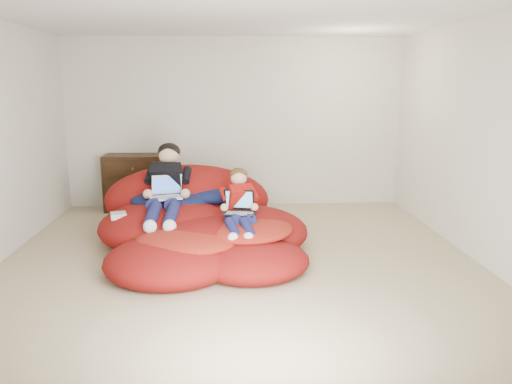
% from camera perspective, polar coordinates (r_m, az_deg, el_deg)
% --- Properties ---
extents(room_shell, '(5.10, 5.10, 2.77)m').
position_cam_1_polar(room_shell, '(5.27, -1.99, -5.51)').
color(room_shell, tan).
rests_on(room_shell, ground).
extents(dresser, '(0.91, 0.51, 0.82)m').
position_cam_1_polar(dresser, '(7.53, -13.46, 1.08)').
color(dresser, black).
rests_on(dresser, ground).
extents(beanbag_pile, '(2.43, 2.51, 0.93)m').
position_cam_1_polar(beanbag_pile, '(5.67, -6.59, -3.89)').
color(beanbag_pile, maroon).
rests_on(beanbag_pile, ground).
extents(cream_pillow, '(0.42, 0.27, 0.27)m').
position_cam_1_polar(cream_pillow, '(6.46, -9.47, 1.33)').
color(cream_pillow, white).
rests_on(cream_pillow, beanbag_pile).
extents(older_boy, '(0.40, 1.21, 0.80)m').
position_cam_1_polar(older_boy, '(5.77, -10.15, 0.93)').
color(older_boy, black).
rests_on(older_boy, beanbag_pile).
extents(younger_boy, '(0.35, 0.92, 0.61)m').
position_cam_1_polar(younger_boy, '(5.31, -1.92, -1.14)').
color(younger_boy, '#9D130D').
rests_on(younger_boy, beanbag_pile).
extents(laptop_white, '(0.39, 0.40, 0.24)m').
position_cam_1_polar(laptop_white, '(5.70, -10.23, 0.04)').
color(laptop_white, silver).
rests_on(laptop_white, older_boy).
extents(laptop_black, '(0.37, 0.35, 0.24)m').
position_cam_1_polar(laptop_black, '(5.27, -1.91, -1.75)').
color(laptop_black, black).
rests_on(laptop_black, younger_boy).
extents(power_adapter, '(0.20, 0.20, 0.06)m').
position_cam_1_polar(power_adapter, '(5.65, -15.45, -2.61)').
color(power_adapter, silver).
rests_on(power_adapter, beanbag_pile).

